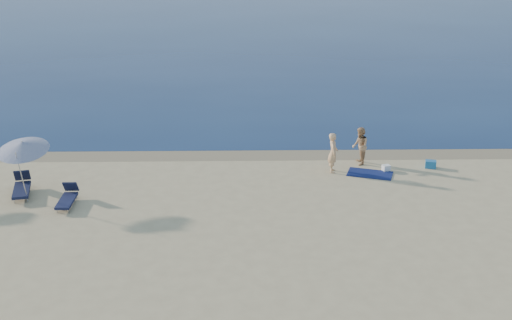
{
  "coord_description": "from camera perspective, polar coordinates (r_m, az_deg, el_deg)",
  "views": [
    {
      "loc": [
        -0.73,
        -8.93,
        10.26
      ],
      "look_at": [
        -0.27,
        16.0,
        1.0
      ],
      "focal_mm": 45.0,
      "sensor_mm": 36.0,
      "label": 1
    }
  ],
  "objects": [
    {
      "name": "wet_sand_strip",
      "position": [
        30.13,
        0.39,
        0.47
      ],
      "size": [
        240.0,
        1.6,
        0.0
      ],
      "primitive_type": "cube",
      "color": "#847254",
      "rests_on": "ground"
    },
    {
      "name": "person_left",
      "position": [
        28.0,
        6.86,
        0.66
      ],
      "size": [
        0.47,
        0.68,
        1.77
      ],
      "primitive_type": "imported",
      "rotation": [
        0.0,
        0.0,
        1.49
      ],
      "color": "tan",
      "rests_on": "ground"
    },
    {
      "name": "person_right",
      "position": [
        29.07,
        9.23,
        1.23
      ],
      "size": [
        0.66,
        0.84,
        1.71
      ],
      "primitive_type": "imported",
      "rotation": [
        0.0,
        0.0,
        -1.59
      ],
      "color": "tan",
      "rests_on": "ground"
    },
    {
      "name": "beach_towel",
      "position": [
        28.25,
        10.09,
        -1.21
      ],
      "size": [
        2.14,
        1.6,
        0.03
      ],
      "primitive_type": "cube",
      "rotation": [
        0.0,
        0.0,
        -0.32
      ],
      "color": "#0E1646",
      "rests_on": "ground"
    },
    {
      "name": "white_bag",
      "position": [
        28.7,
        11.5,
        -0.7
      ],
      "size": [
        0.39,
        0.36,
        0.27
      ],
      "primitive_type": "cube",
      "rotation": [
        0.0,
        0.0,
        0.3
      ],
      "color": "white",
      "rests_on": "ground"
    },
    {
      "name": "blue_cooler",
      "position": [
        29.52,
        15.26,
        -0.37
      ],
      "size": [
        0.54,
        0.44,
        0.33
      ],
      "primitive_type": "cube",
      "rotation": [
        0.0,
        0.0,
        -0.26
      ],
      "color": "#1E67A3",
      "rests_on": "ground"
    },
    {
      "name": "umbrella_near",
      "position": [
        26.17,
        -20.04,
        1.16
      ],
      "size": [
        2.17,
        2.2,
        2.61
      ],
      "rotation": [
        0.0,
        0.0,
        -0.1
      ],
      "color": "silver",
      "rests_on": "ground"
    },
    {
      "name": "lounger_left",
      "position": [
        27.33,
        -20.11,
        -2.3
      ],
      "size": [
        1.04,
        1.97,
        0.83
      ],
      "rotation": [
        0.0,
        0.0,
        0.24
      ],
      "color": "#131834",
      "rests_on": "ground"
    },
    {
      "name": "lounger_right",
      "position": [
        25.81,
        -16.42,
        -3.28
      ],
      "size": [
        0.56,
        1.68,
        0.74
      ],
      "rotation": [
        0.0,
        0.0,
        0.0
      ],
      "color": "#151A3B",
      "rests_on": "ground"
    }
  ]
}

